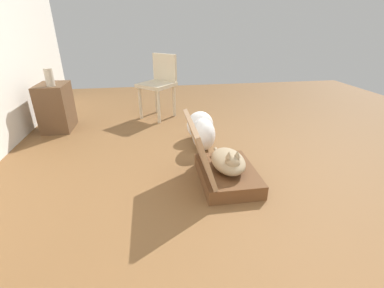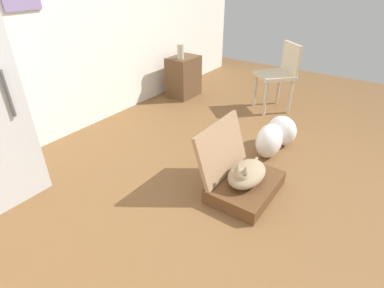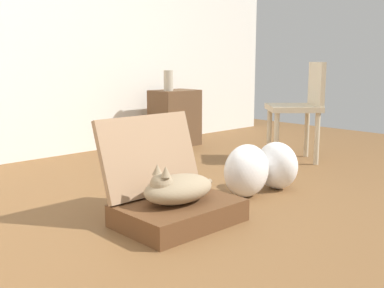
{
  "view_description": "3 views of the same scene",
  "coord_description": "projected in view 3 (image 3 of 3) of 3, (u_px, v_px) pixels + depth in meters",
  "views": [
    {
      "loc": [
        -2.1,
        0.63,
        1.29
      ],
      "look_at": [
        -0.21,
        0.33,
        0.41
      ],
      "focal_mm": 24.8,
      "sensor_mm": 36.0,
      "label": 1
    },
    {
      "loc": [
        -2.1,
        -0.8,
        1.69
      ],
      "look_at": [
        -0.1,
        0.61,
        0.27
      ],
      "focal_mm": 27.93,
      "sensor_mm": 36.0,
      "label": 2
    },
    {
      "loc": [
        -1.81,
        -1.86,
        0.91
      ],
      "look_at": [
        0.17,
        0.24,
        0.38
      ],
      "focal_mm": 43.46,
      "sensor_mm": 36.0,
      "label": 3
    }
  ],
  "objects": [
    {
      "name": "ground_plane",
      "position": [
        199.0,
        217.0,
        2.72
      ],
      "size": [
        7.68,
        7.68,
        0.0
      ],
      "primitive_type": "plane",
      "color": "brown",
      "rests_on": "ground"
    },
    {
      "name": "wall_back",
      "position": [
        21.0,
        15.0,
        4.1
      ],
      "size": [
        6.4,
        0.15,
        2.6
      ],
      "color": "silver",
      "rests_on": "ground"
    },
    {
      "name": "suitcase_base",
      "position": [
        179.0,
        213.0,
        2.61
      ],
      "size": [
        0.66,
        0.47,
        0.13
      ],
      "primitive_type": "cube",
      "color": "brown",
      "rests_on": "ground"
    },
    {
      "name": "suitcase_lid",
      "position": [
        150.0,
        155.0,
        2.74
      ],
      "size": [
        0.66,
        0.18,
        0.46
      ],
      "primitive_type": "cube",
      "rotation": [
        1.26,
        0.0,
        0.0
      ],
      "color": "#9B7756",
      "rests_on": "suitcase_base"
    },
    {
      "name": "cat",
      "position": [
        177.0,
        188.0,
        2.57
      ],
      "size": [
        0.52,
        0.28,
        0.23
      ],
      "color": "#998466",
      "rests_on": "suitcase_base"
    },
    {
      "name": "plastic_bag_white",
      "position": [
        247.0,
        171.0,
        3.1
      ],
      "size": [
        0.35,
        0.25,
        0.36
      ],
      "primitive_type": "ellipsoid",
      "color": "white",
      "rests_on": "ground"
    },
    {
      "name": "plastic_bag_clear",
      "position": [
        277.0,
        165.0,
        3.3
      ],
      "size": [
        0.25,
        0.32,
        0.34
      ],
      "primitive_type": "ellipsoid",
      "color": "white",
      "rests_on": "ground"
    },
    {
      "name": "side_table",
      "position": [
        175.0,
        118.0,
        4.96
      ],
      "size": [
        0.48,
        0.35,
        0.59
      ],
      "primitive_type": "cube",
      "color": "brown",
      "rests_on": "ground"
    },
    {
      "name": "vase_tall",
      "position": [
        168.0,
        81.0,
        4.78
      ],
      "size": [
        0.1,
        0.1,
        0.21
      ],
      "primitive_type": "cylinder",
      "color": "#B7AD99",
      "rests_on": "side_table"
    },
    {
      "name": "chair",
      "position": [
        300.0,
        105.0,
        4.17
      ],
      "size": [
        0.62,
        0.61,
        0.89
      ],
      "rotation": [
        0.0,
        0.0,
        -2.31
      ],
      "color": "beige",
      "rests_on": "ground"
    }
  ]
}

